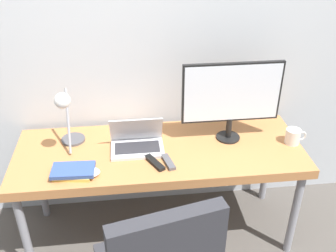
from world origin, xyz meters
TOP-DOWN VIEW (x-y plane):
  - wall_back at (0.00, 0.71)m, footprint 8.00×0.05m
  - desk at (0.00, 0.32)m, footprint 1.77×0.64m
  - laptop at (-0.14, 0.34)m, footprint 0.32×0.21m
  - monitor at (0.45, 0.40)m, footprint 0.61×0.15m
  - desk_lamp at (-0.54, 0.37)m, footprint 0.15×0.28m
  - book_stack at (-0.50, 0.12)m, footprint 0.24×0.16m
  - tv_remote at (-0.04, 0.17)m, footprint 0.11×0.17m
  - media_remote at (0.04, 0.17)m, footprint 0.07×0.15m
  - mug at (0.84, 0.29)m, footprint 0.13×0.09m
  - game_controller at (-0.43, 0.11)m, footprint 0.15×0.10m

SIDE VIEW (x-z plane):
  - desk at x=0.00m, z-range 0.29..0.99m
  - tv_remote at x=-0.04m, z-range 0.70..0.72m
  - media_remote at x=0.04m, z-range 0.70..0.72m
  - game_controller at x=-0.43m, z-range 0.70..0.74m
  - book_stack at x=-0.50m, z-range 0.70..0.75m
  - laptop at x=-0.14m, z-range 0.64..0.85m
  - mug at x=0.84m, z-range 0.70..0.80m
  - desk_lamp at x=-0.54m, z-range 0.74..1.16m
  - monitor at x=0.45m, z-range 0.75..1.26m
  - wall_back at x=0.00m, z-range 0.00..2.60m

